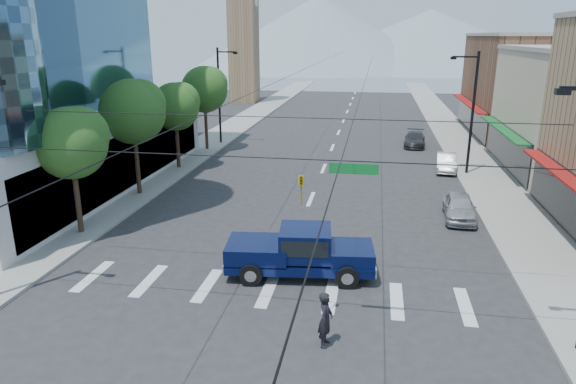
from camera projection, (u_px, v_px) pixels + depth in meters
name	position (u px, v px, depth m)	size (l,w,h in m)	color
ground	(265.00, 309.00, 19.66)	(160.00, 160.00, 0.00)	#28282B
sidewalk_left	(236.00, 125.00, 59.27)	(4.00, 120.00, 0.15)	gray
sidewalk_right	(451.00, 132.00, 55.43)	(4.00, 120.00, 0.15)	gray
shop_far	(536.00, 87.00, 52.71)	(12.00, 18.00, 10.00)	brown
clock_tower	(243.00, 31.00, 77.64)	(4.80, 4.80, 20.40)	#8C6B4C
mountain_left	(318.00, 32.00, 160.26)	(80.00, 80.00, 22.00)	gray
mountain_right	(430.00, 39.00, 164.66)	(90.00, 90.00, 18.00)	gray
tree_near	(74.00, 141.00, 25.72)	(3.65, 3.64, 6.71)	black
tree_midnear	(135.00, 110.00, 32.15)	(4.09, 4.09, 7.52)	black
tree_midfar	(177.00, 105.00, 38.92)	(3.65, 3.64, 6.71)	black
tree_far	(206.00, 88.00, 45.34)	(4.09, 4.09, 7.52)	black
signal_rig	(263.00, 202.00, 17.33)	(21.80, 0.20, 9.00)	black
lamp_pole_nw	(220.00, 92.00, 48.21)	(2.00, 0.25, 9.00)	black
lamp_pole_ne	(471.00, 109.00, 37.25)	(2.00, 0.25, 9.00)	black
pickup_truck	(299.00, 251.00, 22.15)	(6.63, 3.04, 2.17)	#070F39
pedestrian	(326.00, 319.00, 17.10)	(0.71, 0.47, 1.96)	black
parked_car_near	(459.00, 207.00, 29.12)	(1.69, 4.19, 1.43)	#AAA9AD
parked_car_mid	(446.00, 162.00, 39.56)	(1.42, 4.06, 1.34)	silver
parked_car_far	(415.00, 139.00, 48.42)	(1.87, 4.60, 1.34)	#313133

